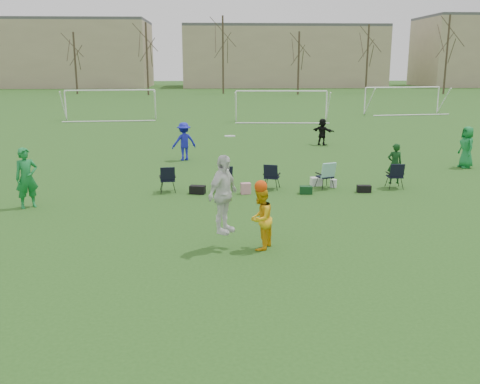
{
  "coord_description": "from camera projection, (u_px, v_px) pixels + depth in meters",
  "views": [
    {
      "loc": [
        -1.4,
        -11.31,
        4.63
      ],
      "look_at": [
        -0.74,
        2.6,
        1.25
      ],
      "focal_mm": 40.0,
      "sensor_mm": 36.0,
      "label": 1
    }
  ],
  "objects": [
    {
      "name": "center_contest",
      "position": [
        239.0,
        204.0,
        13.38
      ],
      "size": [
        1.91,
        1.24,
        2.91
      ],
      "color": "white",
      "rests_on": "ground"
    },
    {
      "name": "fielder_green_near",
      "position": [
        27.0,
        178.0,
        17.32
      ],
      "size": [
        0.86,
        0.8,
        1.98
      ],
      "primitive_type": "imported",
      "rotation": [
        0.0,
        0.0,
        0.59
      ],
      "color": "#157935",
      "rests_on": "ground"
    },
    {
      "name": "tree_line",
      "position": [
        225.0,
        59.0,
        78.74
      ],
      "size": [
        110.28,
        3.28,
        11.4
      ],
      "color": "#382B21",
      "rests_on": "ground"
    },
    {
      "name": "goal_right",
      "position": [
        402.0,
        93.0,
        49.31
      ],
      "size": [
        7.35,
        1.14,
        2.46
      ],
      "rotation": [
        0.0,
        0.0,
        0.14
      ],
      "color": "white",
      "rests_on": "ground"
    },
    {
      "name": "fielder_blue",
      "position": [
        184.0,
        141.0,
        25.81
      ],
      "size": [
        1.35,
        1.07,
        1.84
      ],
      "primitive_type": "imported",
      "rotation": [
        0.0,
        0.0,
        3.51
      ],
      "color": "#171CB3",
      "rests_on": "ground"
    },
    {
      "name": "goal_mid",
      "position": [
        281.0,
        97.0,
        42.93
      ],
      "size": [
        7.4,
        0.63,
        2.46
      ],
      "rotation": [
        0.0,
        0.0,
        -0.07
      ],
      "color": "white",
      "rests_on": "ground"
    },
    {
      "name": "building_row",
      "position": [
        255.0,
        55.0,
        104.22
      ],
      "size": [
        126.0,
        16.0,
        13.0
      ],
      "color": "tan",
      "rests_on": "ground"
    },
    {
      "name": "fielder_black",
      "position": [
        322.0,
        132.0,
        30.61
      ],
      "size": [
        1.32,
        1.33,
        1.53
      ],
      "primitive_type": "imported",
      "rotation": [
        0.0,
        0.0,
        2.35
      ],
      "color": "black",
      "rests_on": "ground"
    },
    {
      "name": "ground",
      "position": [
        278.0,
        272.0,
        12.14
      ],
      "size": [
        260.0,
        260.0,
        0.0
      ],
      "primitive_type": "plane",
      "color": "#244F18",
      "rests_on": "ground"
    },
    {
      "name": "sideline_setup",
      "position": [
        295.0,
        176.0,
        19.92
      ],
      "size": [
        9.16,
        1.64,
        1.69
      ],
      "color": "#0F3914",
      "rests_on": "ground"
    },
    {
      "name": "fielder_green_far",
      "position": [
        467.0,
        147.0,
        23.99
      ],
      "size": [
        0.68,
        0.96,
        1.87
      ],
      "primitive_type": "imported",
      "rotation": [
        0.0,
        0.0,
        -1.48
      ],
      "color": "#157936",
      "rests_on": "ground"
    },
    {
      "name": "goal_left",
      "position": [
        110.0,
        96.0,
        44.22
      ],
      "size": [
        7.39,
        0.76,
        2.46
      ],
      "rotation": [
        0.0,
        0.0,
        0.09
      ],
      "color": "white",
      "rests_on": "ground"
    }
  ]
}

